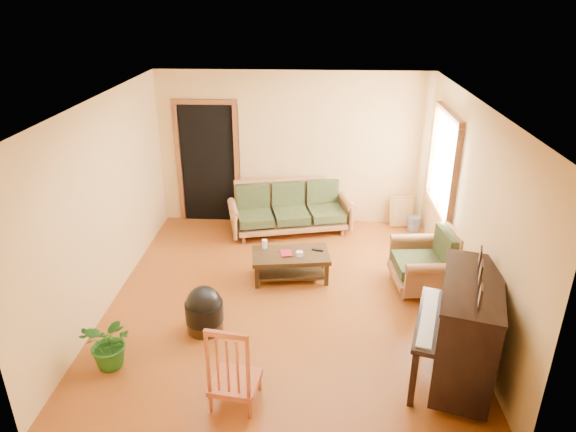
# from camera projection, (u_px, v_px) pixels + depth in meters

# --- Properties ---
(floor) EXTENTS (5.00, 5.00, 0.00)m
(floor) POSITION_uv_depth(u_px,v_px,m) (284.00, 297.00, 6.84)
(floor) COLOR #672E0D
(floor) RESTS_ON ground
(doorway) EXTENTS (1.08, 0.16, 2.05)m
(doorway) POSITION_uv_depth(u_px,v_px,m) (208.00, 164.00, 8.76)
(doorway) COLOR black
(doorway) RESTS_ON floor
(window) EXTENTS (0.12, 1.36, 1.46)m
(window) POSITION_uv_depth(u_px,v_px,m) (444.00, 163.00, 7.31)
(window) COLOR white
(window) RESTS_ON right_wall
(sofa) EXTENTS (2.12, 1.26, 0.85)m
(sofa) POSITION_uv_depth(u_px,v_px,m) (291.00, 209.00, 8.52)
(sofa) COLOR brown
(sofa) RESTS_ON floor
(coffee_table) EXTENTS (1.14, 0.72, 0.39)m
(coffee_table) POSITION_uv_depth(u_px,v_px,m) (291.00, 266.00, 7.23)
(coffee_table) COLOR black
(coffee_table) RESTS_ON floor
(armchair) EXTENTS (0.94, 0.98, 0.90)m
(armchair) POSITION_uv_depth(u_px,v_px,m) (422.00, 258.00, 6.89)
(armchair) COLOR brown
(armchair) RESTS_ON floor
(piano) EXTENTS (1.11, 1.48, 1.17)m
(piano) POSITION_uv_depth(u_px,v_px,m) (466.00, 332.00, 5.19)
(piano) COLOR black
(piano) RESTS_ON floor
(footstool) EXTENTS (0.56, 0.56, 0.43)m
(footstool) POSITION_uv_depth(u_px,v_px,m) (205.00, 314.00, 6.11)
(footstool) COLOR black
(footstool) RESTS_ON floor
(red_chair) EXTENTS (0.52, 0.55, 0.96)m
(red_chair) POSITION_uv_depth(u_px,v_px,m) (234.00, 362.00, 4.93)
(red_chair) COLOR #973E1B
(red_chair) RESTS_ON floor
(leaning_frame) EXTENTS (0.43, 0.13, 0.56)m
(leaning_frame) POSITION_uv_depth(u_px,v_px,m) (402.00, 211.00, 8.78)
(leaning_frame) COLOR #B0873A
(leaning_frame) RESTS_ON floor
(ceramic_crock) EXTENTS (0.22, 0.22, 0.25)m
(ceramic_crock) POSITION_uv_depth(u_px,v_px,m) (414.00, 224.00, 8.69)
(ceramic_crock) COLOR #304991
(ceramic_crock) RESTS_ON floor
(potted_plant) EXTENTS (0.70, 0.66, 0.61)m
(potted_plant) POSITION_uv_depth(u_px,v_px,m) (110.00, 343.00, 5.47)
(potted_plant) COLOR #205C1A
(potted_plant) RESTS_ON floor
(book) EXTENTS (0.19, 0.23, 0.02)m
(book) POSITION_uv_depth(u_px,v_px,m) (281.00, 254.00, 7.12)
(book) COLOR maroon
(book) RESTS_ON coffee_table
(candle) EXTENTS (0.09, 0.09, 0.13)m
(candle) POSITION_uv_depth(u_px,v_px,m) (265.00, 244.00, 7.28)
(candle) COLOR white
(candle) RESTS_ON coffee_table
(glass_jar) EXTENTS (0.12, 0.12, 0.07)m
(glass_jar) POSITION_uv_depth(u_px,v_px,m) (300.00, 254.00, 7.07)
(glass_jar) COLOR white
(glass_jar) RESTS_ON coffee_table
(remote) EXTENTS (0.17, 0.09, 0.02)m
(remote) POSITION_uv_depth(u_px,v_px,m) (318.00, 250.00, 7.23)
(remote) COLOR black
(remote) RESTS_ON coffee_table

